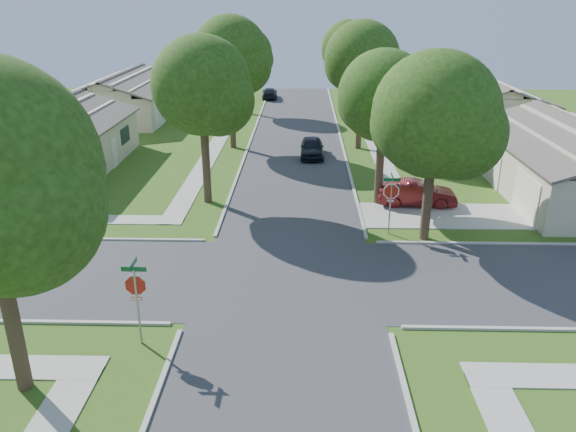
{
  "coord_description": "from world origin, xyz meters",
  "views": [
    {
      "loc": [
        0.54,
        -20.24,
        10.66
      ],
      "look_at": [
        -0.08,
        2.82,
        1.6
      ],
      "focal_mm": 35.0,
      "sensor_mm": 36.0,
      "label": 1
    }
  ],
  "objects_px": {
    "house_ne_far": "(481,109)",
    "car_curb_west": "(270,93)",
    "car_curb_east": "(312,147)",
    "house_nw_near": "(49,147)",
    "tree_w_mid": "(231,59)",
    "tree_w_near": "(203,90)",
    "house_nw_far": "(126,101)",
    "tree_e_near": "(385,100)",
    "house_ne_near": "(573,168)",
    "car_driveway": "(417,193)",
    "stop_sign_ne": "(391,194)",
    "stop_sign_sw": "(136,289)",
    "tree_ne_corner": "(436,121)",
    "tree_e_mid": "(363,63)",
    "tree_e_far": "(349,50)",
    "tree_w_far": "(248,55)"
  },
  "relations": [
    {
      "from": "house_ne_near",
      "to": "house_ne_far",
      "type": "bearing_deg",
      "value": 90.0
    },
    {
      "from": "stop_sign_ne",
      "to": "tree_w_mid",
      "type": "xyz_separation_m",
      "value": [
        -9.34,
        16.31,
        4.46
      ]
    },
    {
      "from": "house_ne_near",
      "to": "house_nw_near",
      "type": "relative_size",
      "value": 1.0
    },
    {
      "from": "tree_w_near",
      "to": "house_nw_near",
      "type": "height_order",
      "value": "tree_w_near"
    },
    {
      "from": "stop_sign_sw",
      "to": "house_ne_near",
      "type": "height_order",
      "value": "house_ne_near"
    },
    {
      "from": "tree_ne_corner",
      "to": "car_curb_west",
      "type": "relative_size",
      "value": 2.16
    },
    {
      "from": "house_ne_near",
      "to": "house_nw_far",
      "type": "distance_m",
      "value": 38.26
    },
    {
      "from": "tree_ne_corner",
      "to": "car_curb_east",
      "type": "distance_m",
      "value": 15.97
    },
    {
      "from": "stop_sign_sw",
      "to": "house_nw_near",
      "type": "relative_size",
      "value": 0.22
    },
    {
      "from": "house_nw_far",
      "to": "car_curb_east",
      "type": "xyz_separation_m",
      "value": [
        17.19,
        -13.49,
        -0.83
      ]
    },
    {
      "from": "house_ne_near",
      "to": "house_nw_far",
      "type": "height_order",
      "value": "same"
    },
    {
      "from": "tree_w_mid",
      "to": "tree_w_far",
      "type": "height_order",
      "value": "tree_w_mid"
    },
    {
      "from": "tree_e_near",
      "to": "car_curb_west",
      "type": "relative_size",
      "value": 2.06
    },
    {
      "from": "stop_sign_ne",
      "to": "car_curb_east",
      "type": "xyz_separation_m",
      "value": [
        -3.5,
        13.8,
        -1.34
      ]
    },
    {
      "from": "house_nw_near",
      "to": "house_ne_far",
      "type": "bearing_deg",
      "value": 23.64
    },
    {
      "from": "tree_ne_corner",
      "to": "house_ne_far",
      "type": "distance_m",
      "value": 26.91
    },
    {
      "from": "house_ne_near",
      "to": "car_curb_east",
      "type": "distance_m",
      "value": 16.61
    },
    {
      "from": "stop_sign_ne",
      "to": "house_nw_far",
      "type": "xyz_separation_m",
      "value": [
        -20.69,
        27.3,
        -0.51
      ]
    },
    {
      "from": "house_ne_near",
      "to": "car_driveway",
      "type": "relative_size",
      "value": 3.26
    },
    {
      "from": "tree_e_mid",
      "to": "car_curb_east",
      "type": "relative_size",
      "value": 2.29
    },
    {
      "from": "house_nw_near",
      "to": "car_driveway",
      "type": "bearing_deg",
      "value": -15.46
    },
    {
      "from": "car_driveway",
      "to": "tree_w_mid",
      "type": "bearing_deg",
      "value": 45.75
    },
    {
      "from": "tree_e_mid",
      "to": "car_curb_west",
      "type": "bearing_deg",
      "value": 110.09
    },
    {
      "from": "tree_e_far",
      "to": "house_nw_far",
      "type": "distance_m",
      "value": 21.31
    },
    {
      "from": "tree_w_mid",
      "to": "house_ne_far",
      "type": "height_order",
      "value": "tree_w_mid"
    },
    {
      "from": "tree_w_mid",
      "to": "car_curb_east",
      "type": "distance_m",
      "value": 8.6
    },
    {
      "from": "car_curb_east",
      "to": "house_nw_near",
      "type": "bearing_deg",
      "value": -168.36
    },
    {
      "from": "house_ne_far",
      "to": "car_curb_east",
      "type": "distance_m",
      "value": 18.15
    },
    {
      "from": "stop_sign_sw",
      "to": "house_ne_far",
      "type": "bearing_deg",
      "value": 58.45
    },
    {
      "from": "house_ne_near",
      "to": "house_nw_near",
      "type": "xyz_separation_m",
      "value": [
        -31.98,
        4.0,
        0.0
      ]
    },
    {
      "from": "tree_e_far",
      "to": "tree_w_near",
      "type": "distance_m",
      "value": 26.71
    },
    {
      "from": "tree_w_near",
      "to": "house_nw_near",
      "type": "distance_m",
      "value": 13.63
    },
    {
      "from": "tree_w_mid",
      "to": "house_nw_near",
      "type": "bearing_deg",
      "value": -152.1
    },
    {
      "from": "tree_e_mid",
      "to": "tree_w_near",
      "type": "bearing_deg",
      "value": -128.08
    },
    {
      "from": "stop_sign_sw",
      "to": "house_nw_far",
      "type": "distance_m",
      "value": 38.4
    },
    {
      "from": "house_ne_near",
      "to": "car_driveway",
      "type": "distance_m",
      "value": 9.54
    },
    {
      "from": "house_nw_near",
      "to": "tree_w_far",
      "type": "bearing_deg",
      "value": 59.18
    },
    {
      "from": "house_nw_far",
      "to": "tree_e_near",
      "type": "bearing_deg",
      "value": -47.94
    },
    {
      "from": "car_curb_east",
      "to": "tree_e_near",
      "type": "bearing_deg",
      "value": -69.39
    },
    {
      "from": "tree_e_mid",
      "to": "tree_e_far",
      "type": "relative_size",
      "value": 1.06
    },
    {
      "from": "tree_w_near",
      "to": "tree_w_mid",
      "type": "xyz_separation_m",
      "value": [
        0.0,
        12.0,
        0.37
      ]
    },
    {
      "from": "tree_w_near",
      "to": "car_curb_west",
      "type": "distance_m",
      "value": 34.24
    },
    {
      "from": "house_ne_far",
      "to": "house_nw_near",
      "type": "distance_m",
      "value": 34.91
    },
    {
      "from": "tree_e_near",
      "to": "car_driveway",
      "type": "relative_size",
      "value": 1.98
    },
    {
      "from": "tree_e_mid",
      "to": "tree_w_far",
      "type": "bearing_deg",
      "value": 125.9
    },
    {
      "from": "tree_e_near",
      "to": "house_ne_near",
      "type": "distance_m",
      "value": 12.14
    },
    {
      "from": "house_nw_near",
      "to": "car_curb_east",
      "type": "relative_size",
      "value": 3.38
    },
    {
      "from": "stop_sign_sw",
      "to": "tree_w_near",
      "type": "relative_size",
      "value": 0.33
    },
    {
      "from": "house_ne_far",
      "to": "car_curb_west",
      "type": "distance_m",
      "value": 23.64
    },
    {
      "from": "tree_w_far",
      "to": "house_nw_near",
      "type": "height_order",
      "value": "tree_w_far"
    }
  ]
}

